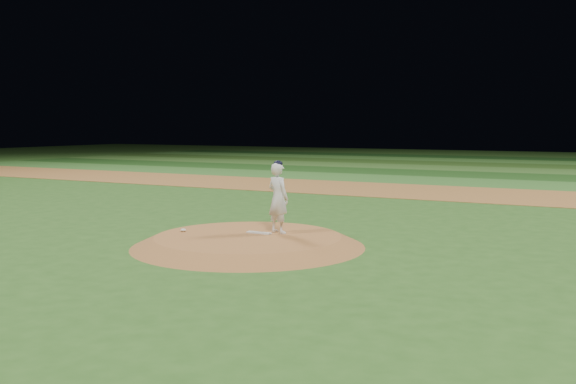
{
  "coord_description": "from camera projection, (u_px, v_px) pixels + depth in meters",
  "views": [
    {
      "loc": [
        7.83,
        -12.74,
        2.85
      ],
      "look_at": [
        0.0,
        2.0,
        1.1
      ],
      "focal_mm": 40.0,
      "sensor_mm": 36.0,
      "label": 1
    }
  ],
  "objects": [
    {
      "name": "ground",
      "position": [
        248.0,
        246.0,
        15.14
      ],
      "size": [
        120.0,
        120.0,
        0.0
      ],
      "primitive_type": "plane",
      "color": "#29541B",
      "rests_on": "ground"
    },
    {
      "name": "infield_dirt_band",
      "position": [
        419.0,
        191.0,
        27.43
      ],
      "size": [
        70.0,
        6.0,
        0.02
      ],
      "primitive_type": "cube",
      "color": "#925F2D",
      "rests_on": "ground"
    },
    {
      "name": "outfield_stripe_0",
      "position": [
        451.0,
        181.0,
        32.26
      ],
      "size": [
        70.0,
        5.0,
        0.02
      ],
      "primitive_type": "cube",
      "color": "#316826",
      "rests_on": "ground"
    },
    {
      "name": "outfield_stripe_1",
      "position": [
        472.0,
        175.0,
        36.66
      ],
      "size": [
        70.0,
        5.0,
        0.02
      ],
      "primitive_type": "cube",
      "color": "#1B4415",
      "rests_on": "ground"
    },
    {
      "name": "outfield_stripe_2",
      "position": [
        489.0,
        169.0,
        41.05
      ],
      "size": [
        70.0,
        5.0,
        0.02
      ],
      "primitive_type": "cube",
      "color": "#376725",
      "rests_on": "ground"
    },
    {
      "name": "outfield_stripe_3",
      "position": [
        503.0,
        165.0,
        45.44
      ],
      "size": [
        70.0,
        5.0,
        0.02
      ],
      "primitive_type": "cube",
      "color": "#264C18",
      "rests_on": "ground"
    },
    {
      "name": "outfield_stripe_4",
      "position": [
        514.0,
        161.0,
        49.83
      ],
      "size": [
        70.0,
        5.0,
        0.02
      ],
      "primitive_type": "cube",
      "color": "#387229",
      "rests_on": "ground"
    },
    {
      "name": "outfield_stripe_5",
      "position": [
        523.0,
        159.0,
        54.22
      ],
      "size": [
        70.0,
        5.0,
        0.02
      ],
      "primitive_type": "cube",
      "color": "#174115",
      "rests_on": "ground"
    },
    {
      "name": "pitchers_mound",
      "position": [
        248.0,
        241.0,
        15.13
      ],
      "size": [
        5.5,
        5.5,
        0.25
      ],
      "primitive_type": "cone",
      "color": "#9A5F2F",
      "rests_on": "ground"
    },
    {
      "name": "pitching_rubber",
      "position": [
        259.0,
        233.0,
        15.42
      ],
      "size": [
        0.63,
        0.16,
        0.03
      ],
      "primitive_type": "cube",
      "rotation": [
        0.0,
        0.0,
        -0.01
      ],
      "color": "silver",
      "rests_on": "pitchers_mound"
    },
    {
      "name": "rosin_bag",
      "position": [
        183.0,
        230.0,
        15.68
      ],
      "size": [
        0.14,
        0.14,
        0.08
      ],
      "primitive_type": "ellipsoid",
      "color": "silver",
      "rests_on": "pitchers_mound"
    },
    {
      "name": "pitcher_on_mound",
      "position": [
        278.0,
        198.0,
        15.39
      ],
      "size": [
        0.72,
        0.58,
        1.75
      ],
      "color": "white",
      "rests_on": "pitchers_mound"
    }
  ]
}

